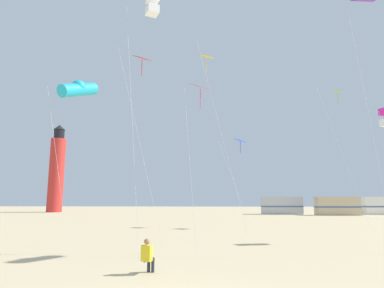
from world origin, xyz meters
name	(u,v)px	position (x,y,z in m)	size (l,w,h in m)	color
kite_flyer_standing	(148,255)	(-1.61, 4.58, 0.61)	(0.43, 0.56, 1.16)	yellow
kite_diamond_gold	(208,64)	(0.50, 15.97, 12.30)	(3.35, 3.31, 13.20)	silver
kite_tube_cyan	(78,89)	(-6.51, 9.68, 8.36)	(2.23, 2.72, 9.06)	silver
kite_diamond_lime	(338,97)	(12.88, 23.82, 12.03)	(3.23, 2.87, 12.89)	silver
kite_box_white	(152,5)	(-2.38, 8.58, 12.50)	(1.80, 1.80, 13.11)	silver
kite_diamond_rainbow	(200,93)	(0.06, 9.76, 8.07)	(1.49, 1.49, 8.60)	silver
kite_diamond_scarlet	(142,65)	(-3.78, 12.93, 11.02)	(2.80, 2.28, 11.78)	silver
kite_diamond_blue	(240,144)	(3.45, 23.79, 7.64)	(2.76, 2.77, 8.16)	silver
lighthouse_distant	(57,170)	(-28.71, 54.58, 7.84)	(2.80, 2.80, 16.80)	red
rv_van_silver	(282,206)	(12.33, 48.27, 1.39)	(6.50, 2.52, 2.80)	#B7BABF
rv_van_tan	(337,206)	(20.19, 45.48, 1.39)	(6.45, 2.37, 2.80)	#C6B28C
rv_van_white	(382,206)	(28.23, 47.96, 1.39)	(6.59, 2.80, 2.80)	white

